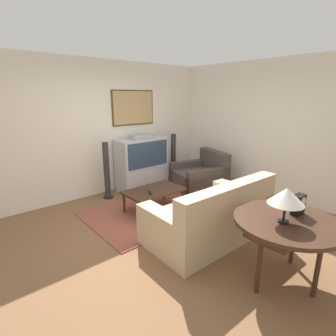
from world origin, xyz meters
TOP-DOWN VIEW (x-y plane):
  - ground_plane at (0.00, 0.00)m, footprint 12.00×12.00m
  - wall_back at (0.01, 2.13)m, footprint 12.00×0.10m
  - wall_right at (2.63, 0.00)m, footprint 0.06×12.00m
  - area_rug at (0.35, 0.68)m, footprint 2.45×1.63m
  - tv at (0.84, 1.81)m, footprint 1.12×0.50m
  - couch at (0.34, -0.61)m, footprint 1.82×1.03m
  - armchair at (1.77, 0.92)m, footprint 1.21×1.19m
  - coffee_table at (0.30, 0.67)m, footprint 1.02×0.63m
  - console_table at (0.25, -1.71)m, footprint 1.11×1.11m
  - table_lamp at (0.15, -1.71)m, footprint 0.36×0.36m
  - mantel_clock at (0.47, -1.72)m, footprint 0.17×0.10m
  - remote at (0.13, 0.58)m, footprint 0.11×0.16m
  - speaker_tower_left at (-0.04, 1.76)m, footprint 0.20×0.20m
  - speaker_tower_right at (1.73, 1.76)m, footprint 0.20×0.20m

SIDE VIEW (x-z plane):
  - ground_plane at x=0.00m, z-range 0.00..0.00m
  - area_rug at x=0.35m, z-range 0.00..0.01m
  - armchair at x=1.77m, z-range -0.14..0.69m
  - couch at x=0.34m, z-range -0.14..0.76m
  - coffee_table at x=0.30m, z-range 0.16..0.55m
  - remote at x=0.13m, z-range 0.40..0.42m
  - speaker_tower_left at x=-0.04m, z-range -0.03..1.11m
  - speaker_tower_right at x=1.73m, z-range -0.03..1.11m
  - tv at x=0.84m, z-range -0.03..1.17m
  - console_table at x=0.25m, z-range 0.30..1.04m
  - mantel_clock at x=0.47m, z-range 0.74..0.96m
  - table_lamp at x=0.15m, z-range 0.84..1.21m
  - wall_right at x=2.63m, z-range 0.00..2.70m
  - wall_back at x=0.01m, z-range 0.01..2.71m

